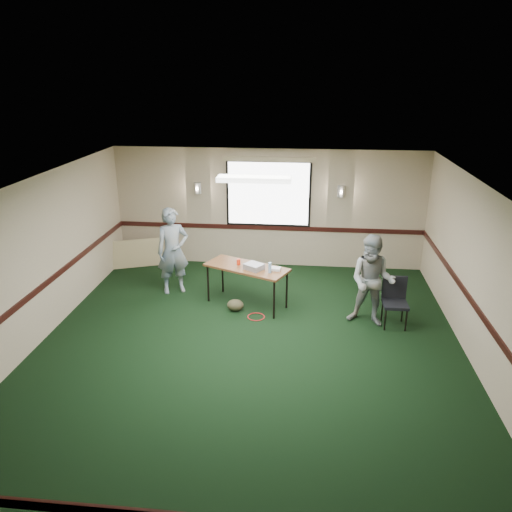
# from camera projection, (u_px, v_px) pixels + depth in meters

# --- Properties ---
(ground) EXTENTS (8.00, 8.00, 0.00)m
(ground) POSITION_uv_depth(u_px,v_px,m) (248.00, 354.00, 8.04)
(ground) COLOR black
(ground) RESTS_ON ground
(room_shell) EXTENTS (8.00, 8.02, 8.00)m
(room_shell) POSITION_uv_depth(u_px,v_px,m) (260.00, 222.00, 9.47)
(room_shell) COLOR tan
(room_shell) RESTS_ON ground
(folding_table) EXTENTS (1.71, 1.24, 0.80)m
(folding_table) POSITION_uv_depth(u_px,v_px,m) (247.00, 269.00, 9.48)
(folding_table) COLOR #522917
(folding_table) RESTS_ON ground
(projector) EXTENTS (0.42, 0.40, 0.11)m
(projector) POSITION_uv_depth(u_px,v_px,m) (254.00, 267.00, 9.30)
(projector) COLOR gray
(projector) RESTS_ON folding_table
(game_console) EXTENTS (0.21, 0.17, 0.05)m
(game_console) POSITION_uv_depth(u_px,v_px,m) (275.00, 269.00, 9.28)
(game_console) COLOR silver
(game_console) RESTS_ON folding_table
(red_cup) EXTENTS (0.07, 0.07, 0.11)m
(red_cup) POSITION_uv_depth(u_px,v_px,m) (239.00, 262.00, 9.53)
(red_cup) COLOR red
(red_cup) RESTS_ON folding_table
(water_bottle) EXTENTS (0.06, 0.06, 0.20)m
(water_bottle) POSITION_uv_depth(u_px,v_px,m) (270.00, 268.00, 9.13)
(water_bottle) COLOR #7CA6CB
(water_bottle) RESTS_ON folding_table
(duffel_bag) EXTENTS (0.36, 0.30, 0.22)m
(duffel_bag) POSITION_uv_depth(u_px,v_px,m) (235.00, 305.00, 9.45)
(duffel_bag) COLOR #403924
(duffel_bag) RESTS_ON ground
(cable_coil) EXTENTS (0.41, 0.41, 0.02)m
(cable_coil) POSITION_uv_depth(u_px,v_px,m) (256.00, 317.00, 9.23)
(cable_coil) COLOR red
(cable_coil) RESTS_ON ground
(folded_table) EXTENTS (1.23, 0.63, 0.64)m
(folded_table) POSITION_uv_depth(u_px,v_px,m) (137.00, 253.00, 11.53)
(folded_table) COLOR tan
(folded_table) RESTS_ON ground
(conference_chair) EXTENTS (0.43, 0.45, 0.88)m
(conference_chair) POSITION_uv_depth(u_px,v_px,m) (395.00, 298.00, 8.83)
(conference_chair) COLOR black
(conference_chair) RESTS_ON ground
(person_left) EXTENTS (0.77, 0.67, 1.77)m
(person_left) POSITION_uv_depth(u_px,v_px,m) (173.00, 251.00, 10.02)
(person_left) COLOR #3E5E88
(person_left) RESTS_ON ground
(person_right) EXTENTS (0.95, 0.83, 1.66)m
(person_right) POSITION_uv_depth(u_px,v_px,m) (372.00, 281.00, 8.72)
(person_right) COLOR #6C8FA9
(person_right) RESTS_ON ground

